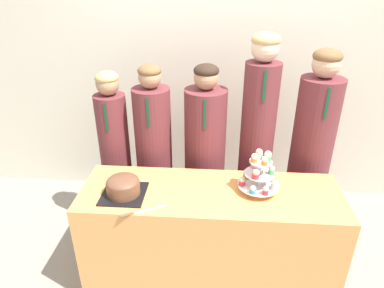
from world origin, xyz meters
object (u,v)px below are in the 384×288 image
object	(u,v)px
student_0	(116,158)
cupcake_stand	(260,173)
student_3	(256,146)
student_4	(310,157)
cake_knife	(135,213)
student_2	(205,160)
student_1	(154,158)
round_cake	(123,186)

from	to	relation	value
student_0	cupcake_stand	bearing A→B (deg)	-24.68
student_3	student_4	world-z (taller)	student_3
cake_knife	student_3	size ratio (longest dim) A/B	0.16
student_2	student_1	bearing A→B (deg)	-180.00
round_cake	student_4	bearing A→B (deg)	24.96
student_1	student_3	world-z (taller)	student_3
student_0	student_4	distance (m)	1.53
cupcake_stand	student_1	size ratio (longest dim) A/B	0.20
student_0	student_2	xyz separation A→B (m)	(0.72, 0.00, 0.01)
student_1	student_4	xyz separation A→B (m)	(1.22, 0.00, 0.07)
cupcake_stand	student_2	xyz separation A→B (m)	(-0.37, 0.50, -0.20)
cake_knife	student_3	xyz separation A→B (m)	(0.77, 0.79, 0.07)
student_1	student_3	size ratio (longest dim) A/B	0.86
cake_knife	round_cake	bearing A→B (deg)	95.94
student_4	student_3	bearing A→B (deg)	-180.00
cupcake_stand	cake_knife	bearing A→B (deg)	-158.75
student_0	student_1	size ratio (longest dim) A/B	0.96
student_3	student_1	bearing A→B (deg)	-180.00
round_cake	cupcake_stand	distance (m)	0.87
student_3	student_2	bearing A→B (deg)	180.00
student_3	student_4	distance (m)	0.43
cake_knife	student_4	bearing A→B (deg)	7.16
round_cake	cupcake_stand	bearing A→B (deg)	7.16
round_cake	student_0	xyz separation A→B (m)	(-0.23, 0.61, -0.14)
cake_knife	student_2	world-z (taller)	student_2
cupcake_stand	student_4	distance (m)	0.68
student_3	student_4	xyz separation A→B (m)	(0.42, 0.00, -0.08)
round_cake	student_3	xyz separation A→B (m)	(0.89, 0.61, 0.01)
student_1	cake_knife	bearing A→B (deg)	-87.99
cupcake_stand	student_4	size ratio (longest dim) A/B	0.18
round_cake	cake_knife	distance (m)	0.22
student_2	student_3	world-z (taller)	student_3
cake_knife	student_0	distance (m)	0.86
student_2	student_3	bearing A→B (deg)	-0.00
student_2	student_3	distance (m)	0.42
cake_knife	student_3	bearing A→B (deg)	19.26
round_cake	student_1	size ratio (longest dim) A/B	0.19
student_1	student_3	distance (m)	0.81
round_cake	cake_knife	world-z (taller)	round_cake
student_0	student_4	xyz separation A→B (m)	(1.53, 0.00, 0.07)
student_2	student_4	world-z (taller)	student_4
cake_knife	student_4	size ratio (longest dim) A/B	0.17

